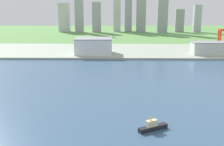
{
  "coord_description": "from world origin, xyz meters",
  "views": [
    {
      "loc": [
        -8.44,
        76.71,
        65.57
      ],
      "look_at": [
        -10.82,
        216.97,
        31.76
      ],
      "focal_mm": 43.88,
      "sensor_mm": 36.0,
      "label": 1
    }
  ],
  "objects": [
    {
      "name": "warehouse_main",
      "position": [
        -40.09,
        454.42,
        13.34
      ],
      "size": [
        50.91,
        37.59,
        21.63
      ],
      "color": "white",
      "rests_on": "industrial_pier"
    },
    {
      "name": "industrial_pier",
      "position": [
        0.0,
        490.0,
        1.25
      ],
      "size": [
        840.0,
        140.0,
        2.5
      ],
      "primitive_type": "cube",
      "color": "#99A593",
      "rests_on": "ground"
    },
    {
      "name": "ground_plane",
      "position": [
        0.0,
        300.0,
        0.0
      ],
      "size": [
        2400.0,
        2400.0,
        0.0
      ],
      "primitive_type": "plane",
      "color": "#5A8E48"
    },
    {
      "name": "water_bay",
      "position": [
        0.0,
        240.0,
        0.07
      ],
      "size": [
        840.0,
        360.0,
        0.15
      ],
      "primitive_type": "cube",
      "color": "#385675",
      "rests_on": "ground"
    },
    {
      "name": "warehouse_annex",
      "position": [
        118.42,
        453.13,
        10.98
      ],
      "size": [
        46.72,
        26.73,
        16.91
      ],
      "color": "silver",
      "rests_on": "industrial_pier"
    },
    {
      "name": "tugboat_small",
      "position": [
        11.34,
        214.98,
        2.32
      ],
      "size": [
        16.99,
        11.07,
        7.98
      ],
      "color": "black",
      "rests_on": "water_bay"
    },
    {
      "name": "distant_skyline",
      "position": [
        10.02,
        825.76,
        53.35
      ],
      "size": [
        381.72,
        56.08,
        132.05
      ],
      "color": "silver",
      "rests_on": "ground"
    }
  ]
}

